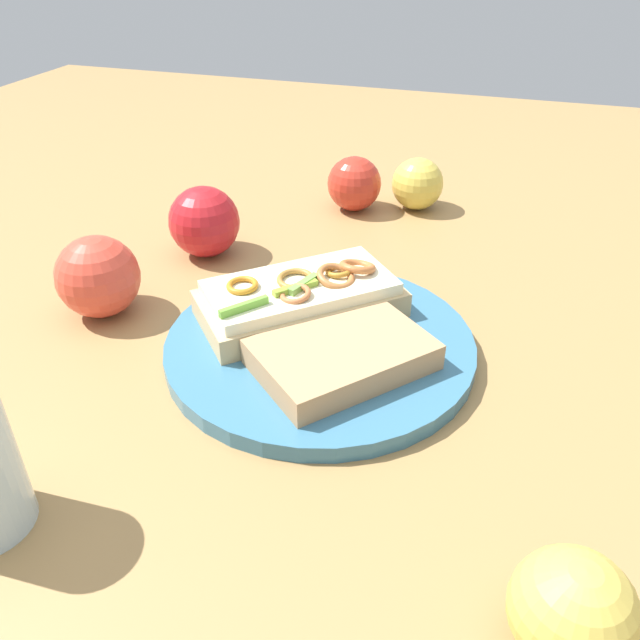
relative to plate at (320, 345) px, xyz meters
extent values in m
plane|color=#9A7545|center=(0.00, 0.00, -0.01)|extent=(2.00, 2.00, 0.00)
cylinder|color=teal|center=(0.00, 0.00, 0.00)|extent=(0.28, 0.28, 0.02)
cube|color=tan|center=(0.03, -0.03, 0.02)|extent=(0.20, 0.20, 0.02)
cube|color=#EDEBC4|center=(0.03, -0.03, 0.04)|extent=(0.19, 0.18, 0.01)
torus|color=#BC6935|center=(-0.01, -0.07, 0.05)|extent=(0.05, 0.05, 0.02)
torus|color=#C1791F|center=(0.08, -0.01, 0.05)|extent=(0.04, 0.04, 0.01)
torus|color=#BA6B3D|center=(0.03, -0.01, 0.05)|extent=(0.04, 0.04, 0.01)
torus|color=#B96F3A|center=(0.00, -0.05, 0.05)|extent=(0.05, 0.05, 0.02)
torus|color=#B37C26|center=(0.00, -0.06, 0.05)|extent=(0.04, 0.04, 0.01)
torus|color=#AC7433|center=(0.03, -0.03, 0.05)|extent=(0.05, 0.05, 0.01)
cube|color=#85AA31|center=(0.03, -0.02, 0.05)|extent=(0.03, 0.04, 0.01)
cube|color=#73AB49|center=(0.02, -0.03, 0.05)|extent=(0.02, 0.04, 0.01)
cube|color=#6CB039|center=(0.06, 0.03, 0.05)|extent=(0.03, 0.04, 0.01)
cube|color=tan|center=(-0.03, 0.03, 0.02)|extent=(0.17, 0.17, 0.02)
sphere|color=red|center=(0.19, -0.15, 0.03)|extent=(0.11, 0.11, 0.08)
sphere|color=gold|center=(-0.02, -0.36, 0.03)|extent=(0.09, 0.09, 0.07)
sphere|color=gold|center=(-0.21, 0.23, 0.03)|extent=(0.08, 0.08, 0.07)
sphere|color=red|center=(0.06, -0.33, 0.03)|extent=(0.09, 0.09, 0.07)
sphere|color=#DD4432|center=(0.23, 0.00, 0.03)|extent=(0.10, 0.10, 0.08)
camera|label=1|loc=(-0.15, 0.45, 0.34)|focal=35.78mm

